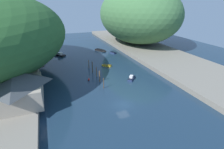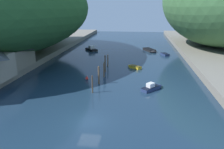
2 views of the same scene
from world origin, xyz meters
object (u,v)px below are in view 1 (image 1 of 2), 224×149
boathouse_shed (22,72)px  boat_far_right_bank (132,78)px  boat_navy_launch (59,55)px  channel_buoy_near (89,79)px  boat_yellow_tender (106,65)px  boat_moored_right (101,50)px  boat_white_cruiser (112,53)px  waterfront_building (16,86)px  person_on_quay (27,96)px

boathouse_shed → boat_far_right_bank: (28.36, -5.79, -3.52)m
boat_navy_launch → channel_buoy_near: (5.54, -27.65, -0.12)m
channel_buoy_near → boat_yellow_tender: bearing=48.0°
boat_moored_right → channel_buoy_near: size_ratio=7.50×
boat_white_cruiser → boat_moored_right: bearing=103.8°
boat_yellow_tender → boat_far_right_bank: size_ratio=0.84×
waterfront_building → channel_buoy_near: (16.61, 8.01, -4.55)m
boat_yellow_tender → person_on_quay: 28.93m
boat_moored_right → person_on_quay: bearing=25.9°
boat_yellow_tender → boat_white_cruiser: boat_white_cruiser is taller
boat_far_right_bank → boat_white_cruiser: size_ratio=1.09×
boathouse_shed → boat_yellow_tender: (24.90, 6.75, -3.63)m
waterfront_building → channel_buoy_near: waterfront_building is taller
boat_far_right_bank → person_on_quay: person_on_quay is taller
boat_far_right_bank → person_on_quay: 27.27m
boat_moored_right → boat_far_right_bank: boat_far_right_bank is taller
boathouse_shed → channel_buoy_near: bearing=-8.4°
boat_moored_right → boat_white_cruiser: 5.88m
boat_moored_right → boat_yellow_tender: bearing=50.8°
boat_moored_right → person_on_quay: person_on_quay is taller
boat_moored_right → boat_far_right_bank: bearing=62.1°
waterfront_building → boat_moored_right: 46.68m
boat_moored_right → boat_navy_launch: boat_navy_launch is taller
boat_yellow_tender → boat_far_right_bank: boat_far_right_bank is taller
boathouse_shed → boat_navy_launch: boathouse_shed is taller
boat_navy_launch → person_on_quay: person_on_quay is taller
boat_yellow_tender → boat_white_cruiser: size_ratio=0.92×
channel_buoy_near → boat_white_cruiser: bearing=55.5°
boat_yellow_tender → person_on_quay: person_on_quay is taller
waterfront_building → person_on_quay: 3.00m
boat_navy_launch → person_on_quay: (-9.56, -35.37, 1.84)m
waterfront_building → boat_far_right_bank: waterfront_building is taller
boat_far_right_bank → boathouse_shed: bearing=-148.9°
boat_navy_launch → channel_buoy_near: 28.20m
boat_moored_right → boat_white_cruiser: boat_moored_right is taller
boat_yellow_tender → boat_far_right_bank: 13.00m
boathouse_shed → boat_yellow_tender: size_ratio=2.48×
channel_buoy_near → person_on_quay: size_ratio=0.49×
boat_yellow_tender → waterfront_building: bearing=166.3°
boathouse_shed → boat_moored_right: (29.17, 25.71, -3.57)m
boathouse_shed → waterfront_building: bearing=-90.0°
boathouse_shed → boat_white_cruiser: boathouse_shed is taller
boat_white_cruiser → waterfront_building: bearing=-159.7°
waterfront_building → channel_buoy_near: size_ratio=14.04×
boathouse_shed → boat_far_right_bank: bearing=-11.5°
boat_moored_right → boat_white_cruiser: bearing=101.0°
waterfront_building → boat_far_right_bank: 29.09m
boat_moored_right → boat_far_right_bank: size_ratio=1.56×
boathouse_shed → boat_navy_launch: bearing=66.3°
boat_yellow_tender → boat_moored_right: 19.44m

